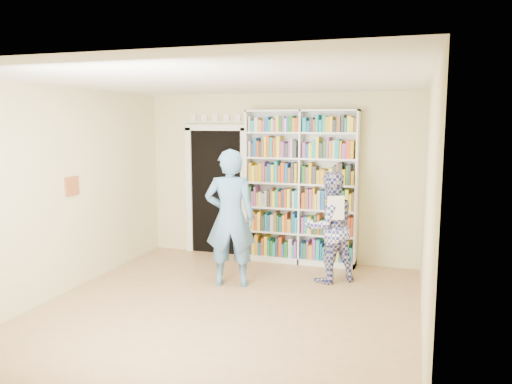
{
  "coord_description": "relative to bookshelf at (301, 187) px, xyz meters",
  "views": [
    {
      "loc": [
        2.11,
        -5.31,
        2.26
      ],
      "look_at": [
        0.12,
        0.9,
        1.33
      ],
      "focal_mm": 35.0,
      "sensor_mm": 36.0,
      "label": 1
    }
  ],
  "objects": [
    {
      "name": "bookshelf",
      "position": [
        0.0,
        0.0,
        0.0
      ],
      "size": [
        1.77,
        0.33,
        2.43
      ],
      "rotation": [
        0.0,
        0.0,
        -0.33
      ],
      "color": "white",
      "rests_on": "floor"
    },
    {
      "name": "ceiling",
      "position": [
        -0.4,
        -2.34,
        1.47
      ],
      "size": [
        5.0,
        5.0,
        0.0
      ],
      "primitive_type": "plane",
      "rotation": [
        3.14,
        0.0,
        0.0
      ],
      "color": "white",
      "rests_on": "wall_back"
    },
    {
      "name": "floor",
      "position": [
        -0.4,
        -2.34,
        -1.23
      ],
      "size": [
        5.0,
        5.0,
        0.0
      ],
      "primitive_type": "plane",
      "color": "#A1744E",
      "rests_on": "ground"
    },
    {
      "name": "paper_sheet",
      "position": [
        0.71,
        -1.03,
        -0.13
      ],
      "size": [
        0.22,
        0.09,
        0.33
      ],
      "primitive_type": "cube",
      "rotation": [
        0.0,
        0.0,
        0.35
      ],
      "color": "white",
      "rests_on": "man_plaid"
    },
    {
      "name": "doorway",
      "position": [
        -1.5,
        0.13,
        -0.05
      ],
      "size": [
        1.1,
        0.08,
        2.43
      ],
      "color": "black",
      "rests_on": "floor"
    },
    {
      "name": "wall_art",
      "position": [
        -2.63,
        -2.14,
        0.17
      ],
      "size": [
        0.03,
        0.25,
        0.25
      ],
      "primitive_type": "cube",
      "color": "brown",
      "rests_on": "wall_left"
    },
    {
      "name": "wall_left",
      "position": [
        -2.65,
        -2.34,
        0.12
      ],
      "size": [
        0.0,
        5.0,
        5.0
      ],
      "primitive_type": "plane",
      "rotation": [
        1.57,
        0.0,
        1.57
      ],
      "color": "beige",
      "rests_on": "floor"
    },
    {
      "name": "wall_right",
      "position": [
        1.85,
        -2.34,
        0.12
      ],
      "size": [
        0.0,
        5.0,
        5.0
      ],
      "primitive_type": "plane",
      "rotation": [
        1.57,
        0.0,
        -1.57
      ],
      "color": "beige",
      "rests_on": "floor"
    },
    {
      "name": "man_blue",
      "position": [
        -0.67,
        -1.4,
        -0.28
      ],
      "size": [
        0.78,
        0.62,
        1.89
      ],
      "primitive_type": "imported",
      "rotation": [
        0.0,
        0.0,
        3.4
      ],
      "color": "#5182B5",
      "rests_on": "floor"
    },
    {
      "name": "man_plaid",
      "position": [
        0.6,
        -0.81,
        -0.45
      ],
      "size": [
        0.96,
        0.93,
        1.56
      ],
      "primitive_type": "imported",
      "rotation": [
        0.0,
        0.0,
        3.8
      ],
      "color": "navy",
      "rests_on": "floor"
    },
    {
      "name": "wall_back",
      "position": [
        -0.4,
        0.16,
        0.12
      ],
      "size": [
        4.5,
        0.0,
        4.5
      ],
      "primitive_type": "plane",
      "rotation": [
        1.57,
        0.0,
        0.0
      ],
      "color": "beige",
      "rests_on": "floor"
    }
  ]
}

